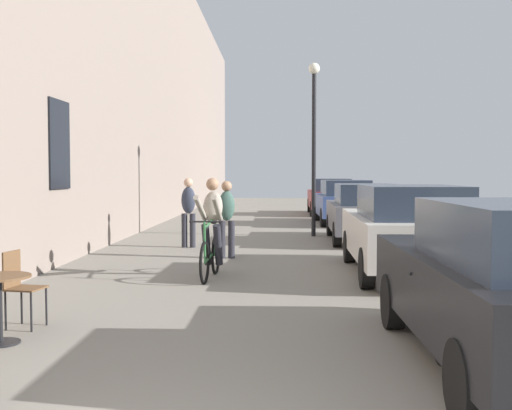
% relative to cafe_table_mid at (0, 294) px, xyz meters
% --- Properties ---
extents(building_facade_left, '(0.54, 68.00, 10.66)m').
position_rel_cafe_table_mid_xyz_m(building_facade_left, '(-1.53, 10.22, 4.81)').
color(building_facade_left, gray).
rests_on(building_facade_left, ground_plane).
extents(cafe_table_mid, '(0.64, 0.64, 0.72)m').
position_rel_cafe_table_mid_xyz_m(cafe_table_mid, '(0.00, 0.00, 0.00)').
color(cafe_table_mid, black).
rests_on(cafe_table_mid, ground_plane).
extents(cafe_chair_mid_toward_street, '(0.44, 0.44, 0.89)m').
position_rel_cafe_table_mid_xyz_m(cafe_chair_mid_toward_street, '(-0.07, 0.70, -0.00)').
color(cafe_chair_mid_toward_street, black).
rests_on(cafe_chair_mid_toward_street, ground_plane).
extents(cyclist_on_bicycle, '(0.52, 1.76, 1.74)m').
position_rel_cafe_table_mid_xyz_m(cyclist_on_bicycle, '(1.77, 4.39, 0.29)').
color(cyclist_on_bicycle, black).
rests_on(cyclist_on_bicycle, ground_plane).
extents(pedestrian_near, '(0.38, 0.30, 1.63)m').
position_rel_cafe_table_mid_xyz_m(pedestrian_near, '(1.83, 6.83, 0.40)').
color(pedestrian_near, '#26262D').
rests_on(pedestrian_near, ground_plane).
extents(pedestrian_mid, '(0.35, 0.26, 1.68)m').
position_rel_cafe_table_mid_xyz_m(pedestrian_mid, '(0.76, 8.75, 0.42)').
color(pedestrian_mid, '#26262D').
rests_on(pedestrian_mid, ground_plane).
extents(street_lamp, '(0.32, 0.32, 4.90)m').
position_rel_cafe_table_mid_xyz_m(street_lamp, '(3.93, 11.64, 2.59)').
color(street_lamp, black).
rests_on(street_lamp, ground_plane).
extents(parked_car_second, '(1.96, 4.49, 1.58)m').
position_rel_cafe_table_mid_xyz_m(parked_car_second, '(5.15, 4.66, 0.30)').
color(parked_car_second, beige).
rests_on(parked_car_second, ground_plane).
extents(parked_car_third, '(1.90, 4.32, 1.52)m').
position_rel_cafe_table_mid_xyz_m(parked_car_third, '(5.19, 10.21, 0.27)').
color(parked_car_third, '#595960').
rests_on(parked_car_third, ground_plane).
extents(parked_car_fourth, '(1.89, 4.40, 1.56)m').
position_rel_cafe_table_mid_xyz_m(parked_car_fourth, '(5.25, 16.12, 0.29)').
color(parked_car_fourth, '#384C84').
rests_on(parked_car_fourth, ground_plane).
extents(parked_car_fifth, '(1.90, 4.42, 1.57)m').
position_rel_cafe_table_mid_xyz_m(parked_car_fifth, '(5.21, 21.32, 0.29)').
color(parked_car_fifth, maroon).
rests_on(parked_car_fifth, ground_plane).
extents(parked_motorcycle, '(0.62, 2.14, 0.92)m').
position_rel_cafe_table_mid_xyz_m(parked_motorcycle, '(4.38, -1.24, -0.12)').
color(parked_motorcycle, black).
rests_on(parked_motorcycle, ground_plane).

